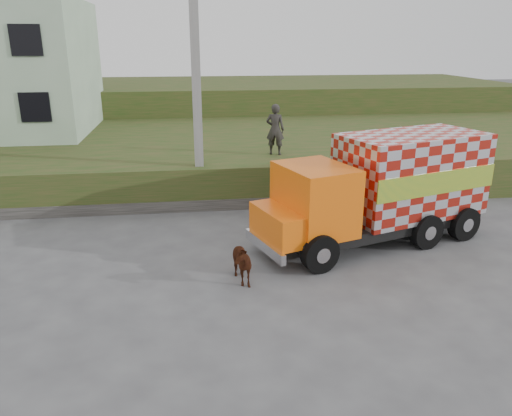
{
  "coord_description": "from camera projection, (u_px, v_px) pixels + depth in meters",
  "views": [
    {
      "loc": [
        -1.33,
        -12.66,
        5.71
      ],
      "look_at": [
        0.43,
        0.28,
        1.3
      ],
      "focal_mm": 35.0,
      "sensor_mm": 36.0,
      "label": 1
    }
  ],
  "objects": [
    {
      "name": "retaining_strip",
      "position": [
        172.0,
        205.0,
        17.5
      ],
      "size": [
        16.0,
        0.5,
        0.4
      ],
      "primitive_type": "cube",
      "color": "#595651",
      "rests_on": "ground"
    },
    {
      "name": "utility_pole",
      "position": [
        197.0,
        91.0,
        16.76
      ],
      "size": [
        1.2,
        0.3,
        8.0
      ],
      "color": "gray",
      "rests_on": "ground"
    },
    {
      "name": "embankment_far",
      "position": [
        207.0,
        105.0,
        34.05
      ],
      "size": [
        40.0,
        12.0,
        3.0
      ],
      "primitive_type": "cube",
      "color": "#254517",
      "rests_on": "ground"
    },
    {
      "name": "embankment",
      "position": [
        218.0,
        153.0,
        23.02
      ],
      "size": [
        40.0,
        12.0,
        1.5
      ],
      "primitive_type": "cube",
      "color": "#254517",
      "rests_on": "ground"
    },
    {
      "name": "ground",
      "position": [
        242.0,
        256.0,
        13.88
      ],
      "size": [
        120.0,
        120.0,
        0.0
      ],
      "primitive_type": "plane",
      "color": "#474749",
      "rests_on": "ground"
    },
    {
      "name": "cargo_truck",
      "position": [
        384.0,
        188.0,
        14.51
      ],
      "size": [
        7.36,
        4.27,
        3.13
      ],
      "rotation": [
        0.0,
        0.0,
        0.31
      ],
      "color": "black",
      "rests_on": "ground"
    },
    {
      "name": "cow",
      "position": [
        238.0,
        262.0,
        12.26
      ],
      "size": [
        0.85,
        1.36,
        1.07
      ],
      "primitive_type": "imported",
      "rotation": [
        0.0,
        0.0,
        0.23
      ],
      "color": "#35130D",
      "rests_on": "ground"
    },
    {
      "name": "pedestrian",
      "position": [
        275.0,
        129.0,
        19.0
      ],
      "size": [
        0.82,
        0.68,
        1.94
      ],
      "primitive_type": "imported",
      "rotation": [
        0.0,
        0.0,
        2.79
      ],
      "color": "#2C2927",
      "rests_on": "embankment"
    }
  ]
}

